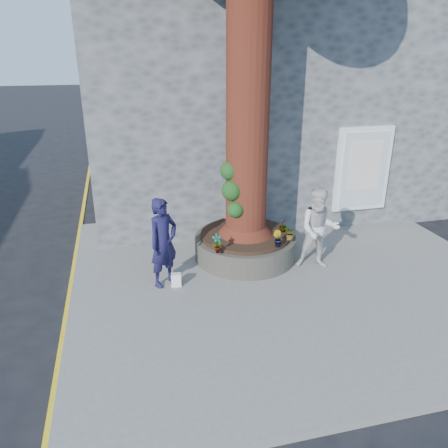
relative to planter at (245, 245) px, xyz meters
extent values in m
plane|color=black|center=(-0.80, -2.00, -0.41)|extent=(120.00, 120.00, 0.00)
cube|color=slate|center=(0.70, -1.00, -0.35)|extent=(9.00, 8.00, 0.12)
cube|color=yellow|center=(-3.85, -1.00, -0.41)|extent=(0.10, 30.00, 0.01)
cube|color=#4B4E50|center=(1.70, 5.20, 2.59)|extent=(10.00, 8.00, 6.00)
cube|color=white|center=(3.50, 1.14, 1.29)|extent=(1.50, 0.12, 2.20)
cube|color=silver|center=(3.50, 1.08, 1.29)|extent=(1.25, 0.04, 1.95)
cube|color=silver|center=(3.50, 1.06, 1.39)|extent=(0.90, 0.02, 1.30)
cylinder|color=black|center=(0.00, 0.00, -0.03)|extent=(2.30, 2.30, 0.52)
cylinder|color=black|center=(0.00, 0.00, 0.27)|extent=(2.04, 2.04, 0.08)
cylinder|color=#471E11|center=(0.00, 0.00, 4.06)|extent=(0.90, 0.90, 7.50)
cone|color=#471E11|center=(0.00, 0.00, 0.66)|extent=(1.24, 1.24, 0.70)
sphere|color=#123713|center=(-0.38, -0.20, 1.41)|extent=(0.44, 0.44, 0.44)
sphere|color=#123713|center=(-0.32, -0.30, 1.01)|extent=(0.36, 0.36, 0.36)
sphere|color=#123713|center=(-0.40, -0.08, 1.81)|extent=(0.40, 0.40, 0.40)
imported|color=#161438|center=(-1.93, -0.80, 0.63)|extent=(0.80, 0.74, 1.84)
imported|color=silver|center=(1.39, -0.84, 0.61)|extent=(1.04, 0.92, 1.80)
cube|color=white|center=(-1.73, -0.96, -0.15)|extent=(0.21, 0.15, 0.28)
imported|color=gray|center=(-0.85, -0.85, 0.51)|extent=(0.24, 0.18, 0.41)
imported|color=gray|center=(0.45, -0.85, 0.48)|extent=(0.25, 0.26, 0.35)
imported|color=gray|center=(0.85, -0.12, 0.45)|extent=(0.18, 0.18, 0.29)
imported|color=gray|center=(0.85, -0.59, 0.46)|extent=(0.30, 0.33, 0.31)
camera|label=1|loc=(-2.65, -8.74, 4.19)|focal=35.00mm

